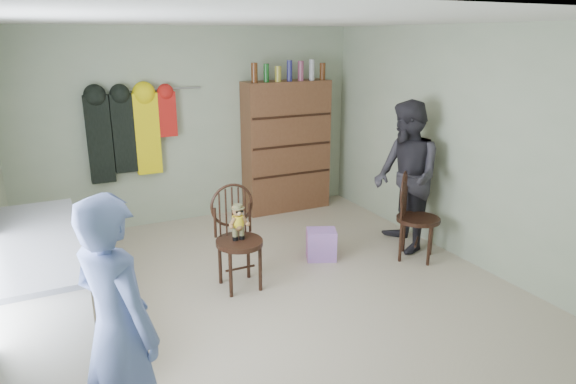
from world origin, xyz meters
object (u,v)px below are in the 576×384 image
counter (42,295)px  dresser (286,146)px  chair_front (237,231)px  chair_far (413,213)px

counter → dresser: (3.20, 2.30, 0.44)m
counter → chair_front: bearing=12.0°
counter → chair_far: bearing=2.2°
chair_front → dresser: size_ratio=0.49×
counter → dresser: size_ratio=0.90×
counter → chair_far: chair_far is taller
counter → chair_far: (3.69, 0.14, 0.06)m
chair_front → dresser: 2.45m
counter → chair_far: 3.70m
chair_far → dresser: 2.24m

